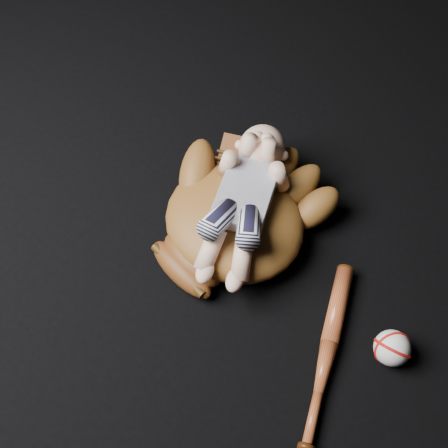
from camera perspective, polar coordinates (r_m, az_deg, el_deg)
The scene contains 4 objects.
baseball_glove at distance 1.22m, azimuth 1.07°, elevation 0.70°, with size 0.39×0.45×0.14m, color brown, non-canonical shape.
newborn_baby at distance 1.17m, azimuth 1.80°, elevation 2.11°, with size 0.18×0.39×0.16m, color #E5B193, non-canonical shape.
baseball_bat at distance 1.16m, azimuth 10.43°, elevation -12.78°, with size 0.04×0.39×0.04m, color #9A401D, non-canonical shape.
baseball at distance 1.17m, azimuth 16.71°, elevation -11.98°, with size 0.07×0.07×0.07m, color white.
Camera 1 is at (0.20, -0.42, 1.10)m, focal length 45.00 mm.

